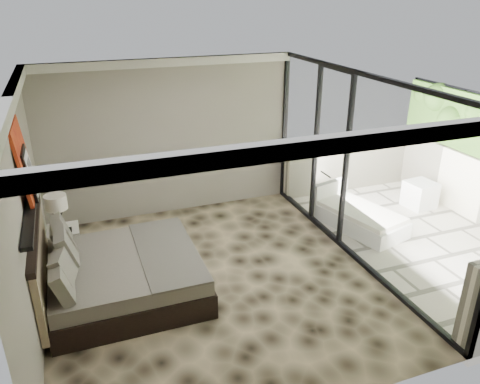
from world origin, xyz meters
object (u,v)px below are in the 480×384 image
object	(u,v)px
bed	(118,274)
table_lamp	(57,208)
ottoman	(420,194)
lounger	(357,216)
nightstand	(65,246)

from	to	relation	value
bed	table_lamp	size ratio (longest dim) A/B	3.54
table_lamp	ottoman	world-z (taller)	table_lamp
table_lamp	lounger	world-z (taller)	table_lamp
nightstand	lounger	distance (m)	4.86
bed	ottoman	distance (m)	5.82
bed	lounger	size ratio (longest dim) A/B	1.18
bed	ottoman	size ratio (longest dim) A/B	4.12
ottoman	lounger	xyz separation A→B (m)	(-1.57, -0.29, -0.06)
ottoman	table_lamp	bearing A→B (deg)	177.55
bed	ottoman	world-z (taller)	bed
nightstand	ottoman	xyz separation A→B (m)	(6.39, -0.33, 0.02)
bed	ottoman	xyz separation A→B (m)	(5.74, 0.91, -0.09)
bed	nightstand	bearing A→B (deg)	117.54
nightstand	lounger	world-z (taller)	lounger
bed	ottoman	bearing A→B (deg)	9.04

